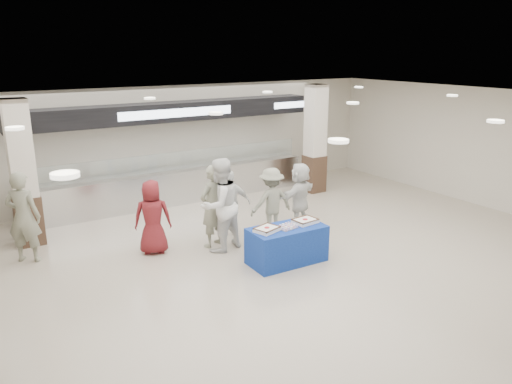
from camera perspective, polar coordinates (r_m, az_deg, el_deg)
ground at (r=9.92m, az=3.58°, el=-8.92°), size 14.00×14.00×0.00m
serving_line at (r=14.05m, az=-9.28°, el=3.42°), size 8.70×0.85×2.80m
column_left at (r=11.84m, az=-25.06°, el=1.57°), size 0.55×0.55×3.20m
column_right at (r=15.00m, az=6.76°, el=5.76°), size 0.55×0.55×3.20m
display_table at (r=10.14m, az=3.54°, el=-6.03°), size 1.57×0.82×0.75m
sheet_cake_left at (r=9.76m, az=1.26°, el=-4.24°), size 0.54×0.47×0.10m
sheet_cake_right at (r=10.26m, az=5.63°, el=-3.27°), size 0.50×0.40×0.10m
cupcake_tray at (r=9.95m, az=3.60°, el=-3.97°), size 0.43×0.35×0.06m
civilian_maroon at (r=10.66m, az=-11.74°, el=-2.82°), size 0.91×0.77×1.59m
soldier_a at (r=10.82m, az=-5.05°, el=-1.61°), size 0.78×0.66×1.82m
chef_tall at (r=10.55m, az=-4.13°, el=-1.50°), size 1.14×0.99×2.01m
chef_short at (r=11.41m, az=-2.94°, el=-1.33°), size 0.98×0.68×1.55m
soldier_b at (r=11.49m, az=1.77°, el=-1.11°), size 1.07×0.68×1.59m
civilian_white at (r=12.00m, az=5.01°, el=-0.39°), size 1.55×0.97×1.60m
soldier_bg at (r=11.01m, az=-25.04°, el=-2.61°), size 0.82×0.76×1.88m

